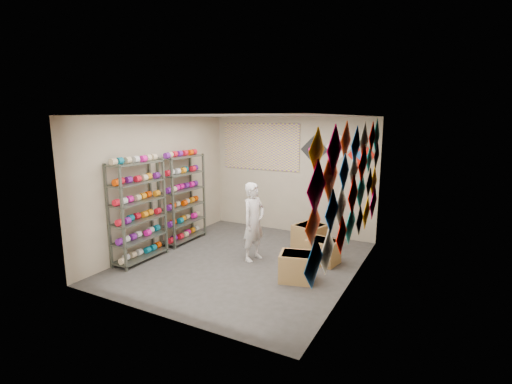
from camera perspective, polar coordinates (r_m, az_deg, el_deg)
The scene contains 12 objects.
ground at distance 7.13m, azimuth -1.87°, elevation -10.65°, with size 4.50×4.50×0.00m, color #34312D.
room_walls at distance 6.70m, azimuth -1.96°, elevation 2.54°, with size 4.50×4.50×4.50m.
shelf_rack_front at distance 7.25m, azimuth -17.68°, elevation -2.92°, with size 0.40×1.10×1.90m, color #4C5147.
shelf_rack_back at distance 8.19m, azimuth -11.20°, elevation -1.04°, with size 0.40×1.10×1.90m, color #4C5147.
string_spools at distance 7.69m, azimuth -14.27°, elevation -1.24°, with size 0.12×2.36×0.12m.
kite_wall_display at distance 6.01m, azimuth 14.81°, elevation 1.14°, with size 0.06×4.28×2.07m.
back_wall_kites at distance 8.32m, azimuth 12.21°, elevation 6.24°, with size 1.68×0.02×0.75m.
poster at distance 8.99m, azimuth 0.71°, elevation 7.00°, with size 2.00×0.01×1.10m, color #6F4392.
shopkeeper at distance 7.00m, azimuth -0.35°, elevation -4.59°, with size 0.46×0.61×1.49m, color beige.
carton_a at distance 6.31m, azimuth 6.33°, elevation -11.37°, with size 0.56×0.47×0.47m, color olive.
carton_b at distance 7.10m, azimuth 10.25°, elevation -8.99°, with size 0.55×0.45×0.45m, color olive.
carton_c at distance 7.78m, azimuth 8.27°, elevation -6.84°, with size 0.54×0.59×0.52m, color olive.
Camera 1 is at (3.31, -5.74, 2.64)m, focal length 26.00 mm.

